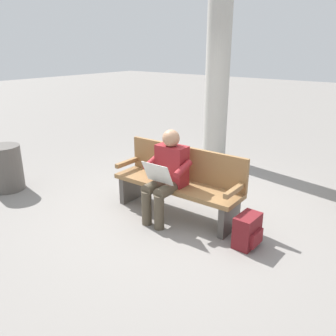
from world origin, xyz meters
TOP-DOWN VIEW (x-y plane):
  - ground_plane at (0.00, 0.00)m, footprint 40.00×40.00m
  - bench_near at (0.00, -0.07)m, footprint 1.81×0.51m
  - person_seated at (0.03, 0.16)m, footprint 0.58×0.58m
  - backpack at (-1.11, 0.13)m, footprint 0.25×0.35m
  - support_pillar at (0.84, -2.41)m, footprint 0.45×0.45m
  - trash_bin at (2.62, 0.95)m, footprint 0.51×0.51m

SIDE VIEW (x-z plane):
  - ground_plane at x=0.00m, z-range 0.00..0.00m
  - backpack at x=-1.11m, z-range 0.00..0.37m
  - trash_bin at x=2.62m, z-range 0.00..0.71m
  - bench_near at x=0.00m, z-range 0.01..0.91m
  - person_seated at x=0.03m, z-range 0.04..1.22m
  - support_pillar at x=0.84m, z-range 0.00..3.10m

